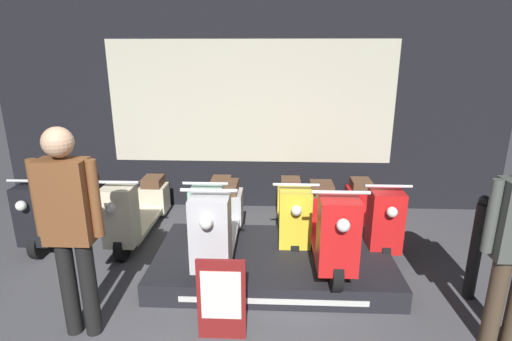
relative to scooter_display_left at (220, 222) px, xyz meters
name	(u,v)px	position (x,y,z in m)	size (l,w,h in m)	color
shop_wall_back	(251,99)	(0.22, 1.92, 1.02)	(7.24, 0.09, 3.20)	black
display_platform	(273,262)	(0.55, 0.05, -0.47)	(2.45, 1.36, 0.22)	black
scooter_display_left	(220,222)	(0.00, 0.00, 0.00)	(0.48, 1.69, 0.92)	black
scooter_display_right	(328,224)	(1.10, 0.00, 0.00)	(0.48, 1.69, 0.92)	black
scooter_backrow_0	(63,208)	(-2.09, 0.82, -0.22)	(0.48, 1.69, 0.92)	black
scooter_backrow_1	(138,209)	(-1.13, 0.82, -0.22)	(0.48, 1.69, 0.92)	black
scooter_backrow_2	(215,211)	(-0.18, 0.82, -0.22)	(0.48, 1.69, 0.92)	black
scooter_backrow_3	(292,212)	(0.78, 0.82, -0.22)	(0.48, 1.69, 0.92)	black
scooter_backrow_4	(371,213)	(1.73, 0.82, -0.22)	(0.48, 1.69, 0.92)	black
person_left_browsing	(69,221)	(-1.02, -0.97, 0.42)	(0.53, 0.23, 1.74)	black
price_sign_board	(221,299)	(0.14, -0.99, -0.22)	(0.39, 0.04, 0.71)	maroon
street_bollard	(476,248)	(2.41, -0.33, -0.07)	(0.11, 0.11, 1.03)	black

